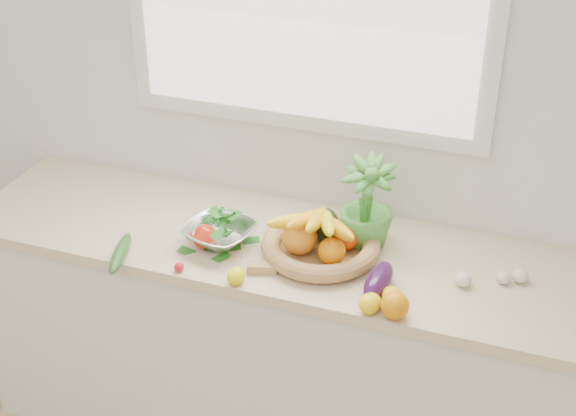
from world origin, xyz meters
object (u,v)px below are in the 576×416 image
(fruit_basket, at_px, (320,240))
(colander_with_spinach, at_px, (220,229))
(apple, at_px, (204,236))
(cucumber, at_px, (120,253))
(eggplant, at_px, (379,281))
(potted_herb, at_px, (366,204))

(fruit_basket, relative_size, colander_with_spinach, 1.49)
(apple, xyz_separation_m, cucumber, (-0.23, -0.16, -0.02))
(eggplant, height_order, colander_with_spinach, colander_with_spinach)
(cucumber, bearing_deg, fruit_basket, 22.21)
(eggplant, distance_m, colander_with_spinach, 0.58)
(potted_herb, relative_size, fruit_basket, 0.79)
(cucumber, bearing_deg, apple, 34.38)
(fruit_basket, bearing_deg, potted_herb, 42.08)
(apple, xyz_separation_m, eggplant, (0.62, -0.05, -0.00))
(apple, xyz_separation_m, potted_herb, (0.50, 0.20, 0.11))
(apple, height_order, fruit_basket, fruit_basket)
(eggplant, distance_m, cucumber, 0.86)
(eggplant, xyz_separation_m, potted_herb, (-0.11, 0.26, 0.12))
(apple, distance_m, colander_with_spinach, 0.06)
(apple, distance_m, fruit_basket, 0.39)
(potted_herb, distance_m, fruit_basket, 0.20)
(potted_herb, height_order, colander_with_spinach, potted_herb)
(potted_herb, distance_m, colander_with_spinach, 0.50)
(potted_herb, bearing_deg, cucumber, -153.81)
(potted_herb, bearing_deg, fruit_basket, -137.92)
(cucumber, height_order, fruit_basket, fruit_basket)
(eggplant, xyz_separation_m, fruit_basket, (-0.24, 0.14, 0.02))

